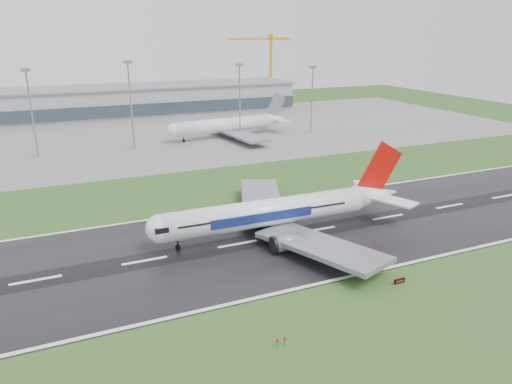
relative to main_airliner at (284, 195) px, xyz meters
name	(u,v)px	position (x,y,z in m)	size (l,w,h in m)	color
ground	(145,261)	(-31.92, -1.87, -9.21)	(520.00, 520.00, 0.00)	#294B1B
runway	(145,261)	(-31.92, -1.87, -9.16)	(400.00, 45.00, 0.10)	black
apron	(89,139)	(-31.92, 123.13, -9.17)	(400.00, 130.00, 0.08)	slate
terminal	(78,104)	(-31.92, 183.13, -1.71)	(240.00, 36.00, 15.00)	gray
main_airliner	(284,195)	(0.00, 0.00, 0.00)	(61.70, 58.76, 18.22)	white
parked_airliner	(227,117)	(24.52, 103.92, -0.52)	(58.76, 54.71, 17.22)	silver
tower_crane	(271,69)	(89.09, 198.13, 12.27)	(43.41, 2.37, 42.96)	orange
runway_sign	(399,281)	(9.06, -29.36, -8.69)	(2.30, 0.26, 1.04)	black
floodmast_2	(32,116)	(-51.90, 98.13, 6.09)	(0.64, 0.64, 30.60)	gray
floodmast_3	(131,107)	(-16.90, 98.13, 7.06)	(0.64, 0.64, 32.54)	gray
floodmast_4	(240,103)	(28.05, 98.13, 6.01)	(0.64, 0.64, 30.43)	gray
floodmast_5	(312,101)	(62.89, 98.13, 5.10)	(0.64, 0.64, 28.61)	gray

